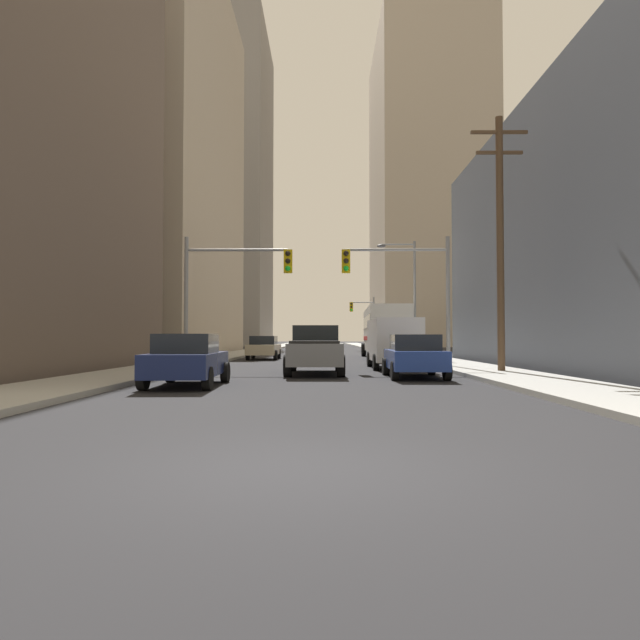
{
  "coord_description": "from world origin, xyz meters",
  "views": [
    {
      "loc": [
        0.33,
        -5.94,
        1.41
      ],
      "look_at": [
        0.0,
        39.01,
        2.84
      ],
      "focal_mm": 31.36,
      "sensor_mm": 36.0,
      "label": 1
    }
  ],
  "objects_px": {
    "cargo_van_white": "(393,340)",
    "traffic_signal_far_right": "(364,315)",
    "traffic_signal_near_left": "(233,279)",
    "city_bus": "(385,330)",
    "sedan_navy": "(187,360)",
    "pickup_truck_grey": "(315,350)",
    "sedan_blue": "(414,356)",
    "sedan_beige": "(264,348)",
    "traffic_signal_near_right": "(401,278)"
  },
  "relations": [
    {
      "from": "traffic_signal_far_right",
      "to": "sedan_beige",
      "type": "bearing_deg",
      "value": -107.43
    },
    {
      "from": "sedan_navy",
      "to": "city_bus",
      "type": "bearing_deg",
      "value": 69.61
    },
    {
      "from": "cargo_van_white",
      "to": "traffic_signal_far_right",
      "type": "height_order",
      "value": "traffic_signal_far_right"
    },
    {
      "from": "city_bus",
      "to": "cargo_van_white",
      "type": "height_order",
      "value": "city_bus"
    },
    {
      "from": "city_bus",
      "to": "sedan_blue",
      "type": "relative_size",
      "value": 2.73
    },
    {
      "from": "sedan_beige",
      "to": "traffic_signal_far_right",
      "type": "height_order",
      "value": "traffic_signal_far_right"
    },
    {
      "from": "city_bus",
      "to": "traffic_signal_near_right",
      "type": "bearing_deg",
      "value": -92.99
    },
    {
      "from": "sedan_blue",
      "to": "traffic_signal_near_right",
      "type": "bearing_deg",
      "value": 86.91
    },
    {
      "from": "sedan_blue",
      "to": "traffic_signal_near_left",
      "type": "height_order",
      "value": "traffic_signal_near_left"
    },
    {
      "from": "city_bus",
      "to": "sedan_blue",
      "type": "xyz_separation_m",
      "value": [
        -0.97,
        -18.4,
        -1.16
      ]
    },
    {
      "from": "traffic_signal_near_left",
      "to": "sedan_blue",
      "type": "bearing_deg",
      "value": -36.83
    },
    {
      "from": "sedan_navy",
      "to": "traffic_signal_near_left",
      "type": "distance_m",
      "value": 9.57
    },
    {
      "from": "city_bus",
      "to": "traffic_signal_near_right",
      "type": "xyz_separation_m",
      "value": [
        -0.67,
        -12.92,
        2.17
      ]
    },
    {
      "from": "sedan_navy",
      "to": "sedan_beige",
      "type": "relative_size",
      "value": 1.0
    },
    {
      "from": "traffic_signal_near_left",
      "to": "city_bus",
      "type": "bearing_deg",
      "value": 57.32
    },
    {
      "from": "sedan_blue",
      "to": "cargo_van_white",
      "type": "bearing_deg",
      "value": 89.98
    },
    {
      "from": "cargo_van_white",
      "to": "sedan_navy",
      "type": "xyz_separation_m",
      "value": [
        -7.17,
        -9.46,
        -0.52
      ]
    },
    {
      "from": "traffic_signal_near_left",
      "to": "traffic_signal_near_right",
      "type": "relative_size",
      "value": 1.0
    },
    {
      "from": "city_bus",
      "to": "traffic_signal_near_right",
      "type": "relative_size",
      "value": 1.93
    },
    {
      "from": "sedan_beige",
      "to": "traffic_signal_near_right",
      "type": "distance_m",
      "value": 13.66
    },
    {
      "from": "city_bus",
      "to": "traffic_signal_near_left",
      "type": "bearing_deg",
      "value": -122.68
    },
    {
      "from": "sedan_blue",
      "to": "sedan_navy",
      "type": "bearing_deg",
      "value": -154.0
    },
    {
      "from": "sedan_beige",
      "to": "traffic_signal_near_right",
      "type": "relative_size",
      "value": 0.71
    },
    {
      "from": "sedan_blue",
      "to": "traffic_signal_near_left",
      "type": "distance_m",
      "value": 9.73
    },
    {
      "from": "pickup_truck_grey",
      "to": "cargo_van_white",
      "type": "xyz_separation_m",
      "value": [
        3.54,
        3.8,
        0.35
      ]
    },
    {
      "from": "pickup_truck_grey",
      "to": "sedan_beige",
      "type": "xyz_separation_m",
      "value": [
        -3.56,
        14.31,
        -0.16
      ]
    },
    {
      "from": "traffic_signal_near_left",
      "to": "sedan_navy",
      "type": "bearing_deg",
      "value": -89.04
    },
    {
      "from": "sedan_blue",
      "to": "city_bus",
      "type": "bearing_deg",
      "value": 86.98
    },
    {
      "from": "pickup_truck_grey",
      "to": "traffic_signal_near_left",
      "type": "bearing_deg",
      "value": 138.78
    },
    {
      "from": "sedan_navy",
      "to": "sedan_beige",
      "type": "height_order",
      "value": "same"
    },
    {
      "from": "sedan_beige",
      "to": "traffic_signal_near_left",
      "type": "distance_m",
      "value": 11.49
    },
    {
      "from": "pickup_truck_grey",
      "to": "cargo_van_white",
      "type": "distance_m",
      "value": 5.2
    },
    {
      "from": "sedan_navy",
      "to": "sedan_blue",
      "type": "xyz_separation_m",
      "value": [
        7.17,
        3.5,
        0.0
      ]
    },
    {
      "from": "pickup_truck_grey",
      "to": "sedan_blue",
      "type": "bearing_deg",
      "value": -31.5
    },
    {
      "from": "pickup_truck_grey",
      "to": "traffic_signal_near_left",
      "type": "distance_m",
      "value": 5.94
    },
    {
      "from": "sedan_blue",
      "to": "traffic_signal_near_right",
      "type": "height_order",
      "value": "traffic_signal_near_right"
    },
    {
      "from": "sedan_blue",
      "to": "traffic_signal_far_right",
      "type": "height_order",
      "value": "traffic_signal_far_right"
    },
    {
      "from": "city_bus",
      "to": "pickup_truck_grey",
      "type": "height_order",
      "value": "city_bus"
    },
    {
      "from": "traffic_signal_far_right",
      "to": "pickup_truck_grey",
      "type": "bearing_deg",
      "value": -96.69
    },
    {
      "from": "traffic_signal_near_right",
      "to": "traffic_signal_far_right",
      "type": "bearing_deg",
      "value": 88.53
    },
    {
      "from": "cargo_van_white",
      "to": "traffic_signal_far_right",
      "type": "xyz_separation_m",
      "value": [
        1.26,
        37.13,
        2.71
      ]
    },
    {
      "from": "traffic_signal_far_right",
      "to": "traffic_signal_near_right",
      "type": "bearing_deg",
      "value": -91.47
    },
    {
      "from": "cargo_van_white",
      "to": "traffic_signal_near_left",
      "type": "distance_m",
      "value": 7.86
    },
    {
      "from": "city_bus",
      "to": "traffic_signal_near_left",
      "type": "xyz_separation_m",
      "value": [
        -8.29,
        -12.92,
        2.17
      ]
    },
    {
      "from": "traffic_signal_near_left",
      "to": "traffic_signal_near_right",
      "type": "distance_m",
      "value": 7.62
    },
    {
      "from": "cargo_van_white",
      "to": "traffic_signal_near_left",
      "type": "relative_size",
      "value": 0.87
    },
    {
      "from": "city_bus",
      "to": "cargo_van_white",
      "type": "xyz_separation_m",
      "value": [
        -0.97,
        -12.44,
        -0.64
      ]
    },
    {
      "from": "city_bus",
      "to": "sedan_beige",
      "type": "distance_m",
      "value": 8.37
    },
    {
      "from": "city_bus",
      "to": "sedan_navy",
      "type": "distance_m",
      "value": 23.39
    },
    {
      "from": "sedan_navy",
      "to": "traffic_signal_far_right",
      "type": "height_order",
      "value": "traffic_signal_far_right"
    }
  ]
}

